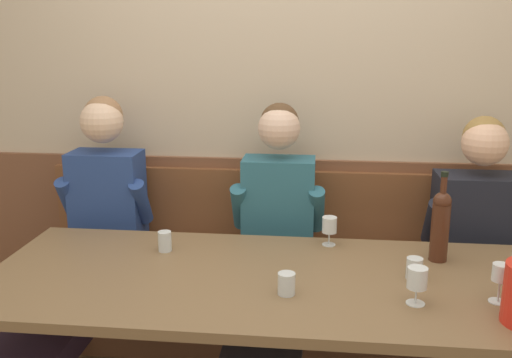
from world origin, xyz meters
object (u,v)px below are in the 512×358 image
(wall_bench, at_px, (285,298))
(person_center_right_seat, at_px, (495,275))
(wine_bottle_green_tall, at_px, (440,224))
(water_tumbler_right, at_px, (414,268))
(wine_glass_mid_right, at_px, (501,275))
(person_left_seat, at_px, (84,248))
(wine_glass_center_front, at_px, (417,279))
(water_tumbler_left, at_px, (286,284))
(water_tumbler_center, at_px, (165,241))
(person_right_seat, at_px, (272,261))
(dining_table, at_px, (275,292))
(wine_glass_left_end, at_px, (329,227))

(wall_bench, bearing_deg, person_center_right_seat, -21.51)
(wine_bottle_green_tall, relative_size, water_tumbler_right, 4.55)
(wall_bench, xyz_separation_m, wine_glass_mid_right, (0.81, -0.84, 0.55))
(person_left_seat, distance_m, wine_glass_center_front, 1.56)
(water_tumbler_left, relative_size, water_tumbler_center, 0.93)
(water_tumbler_center, bearing_deg, water_tumbler_left, -33.41)
(person_right_seat, xyz_separation_m, wine_glass_center_front, (0.55, -0.52, 0.17))
(dining_table, bearing_deg, wine_bottle_green_tall, 19.81)
(wall_bench, height_order, water_tumbler_left, wall_bench)
(wine_glass_left_end, height_order, water_tumbler_left, wine_glass_left_end)
(wall_bench, xyz_separation_m, person_right_seat, (-0.04, -0.37, 0.37))
(wine_bottle_green_tall, distance_m, water_tumbler_left, 0.74)
(person_left_seat, bearing_deg, dining_table, -20.31)
(water_tumbler_right, bearing_deg, water_tumbler_center, 170.44)
(water_tumbler_left, bearing_deg, wall_bench, 93.46)
(person_center_right_seat, bearing_deg, dining_table, -160.39)
(person_left_seat, xyz_separation_m, wine_glass_mid_right, (1.75, -0.48, 0.16))
(person_left_seat, bearing_deg, water_tumbler_right, -11.76)
(person_left_seat, height_order, wine_glass_left_end, person_left_seat)
(water_tumbler_right, bearing_deg, wine_glass_mid_right, -32.82)
(dining_table, distance_m, person_right_seat, 0.34)
(wine_glass_left_end, bearing_deg, wine_glass_center_front, -61.44)
(wine_glass_mid_right, bearing_deg, water_tumbler_left, -178.50)
(wine_glass_center_front, bearing_deg, water_tumbler_left, 176.72)
(wine_glass_center_front, height_order, water_tumbler_left, wine_glass_center_front)
(person_center_right_seat, relative_size, wine_bottle_green_tall, 3.47)
(person_right_seat, bearing_deg, wine_glass_mid_right, -28.98)
(dining_table, bearing_deg, water_tumbler_right, 4.28)
(dining_table, relative_size, water_tumbler_left, 27.95)
(person_right_seat, bearing_deg, wine_glass_center_front, -43.04)
(dining_table, distance_m, water_tumbler_left, 0.19)
(person_center_right_seat, height_order, wine_glass_center_front, person_center_right_seat)
(wine_glass_mid_right, bearing_deg, wine_glass_left_end, 139.81)
(wine_glass_left_end, bearing_deg, water_tumbler_center, -168.07)
(wall_bench, distance_m, water_tumbler_left, 0.99)
(person_right_seat, bearing_deg, person_left_seat, 179.23)
(water_tumbler_left, height_order, water_tumbler_right, water_tumbler_right)
(person_right_seat, distance_m, wine_bottle_green_tall, 0.76)
(water_tumbler_left, distance_m, water_tumbler_right, 0.53)
(wine_glass_left_end, relative_size, water_tumbler_center, 1.49)
(wall_bench, distance_m, person_left_seat, 1.08)
(dining_table, bearing_deg, person_center_right_seat, 19.61)
(water_tumbler_right, bearing_deg, wine_bottle_green_tall, 57.11)
(dining_table, xyz_separation_m, water_tumbler_center, (-0.51, 0.22, 0.11))
(wine_glass_mid_right, xyz_separation_m, wine_glass_center_front, (-0.30, -0.05, -0.01))
(person_center_right_seat, distance_m, wine_glass_mid_right, 0.53)
(wine_bottle_green_tall, height_order, wine_glass_left_end, wine_bottle_green_tall)
(person_right_seat, xyz_separation_m, water_tumbler_center, (-0.47, -0.12, 0.12))
(water_tumbler_left, height_order, water_tumbler_center, water_tumbler_center)
(wall_bench, xyz_separation_m, water_tumbler_left, (0.05, -0.86, 0.48))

